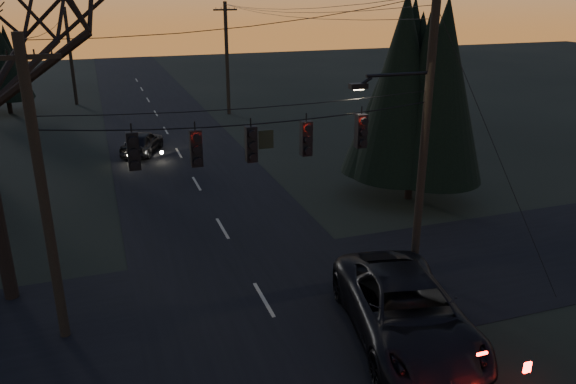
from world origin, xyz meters
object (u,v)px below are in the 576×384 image
object	(u,v)px
utility_pole_right	(413,273)
evergreen_right	(416,97)
suv_near	(406,311)
utility_pole_far_l	(77,104)
utility_pole_left	(66,335)
sedan_oncoming_a	(142,143)
utility_pole_far_r	(229,114)

from	to	relation	value
utility_pole_right	evergreen_right	size ratio (longest dim) A/B	1.18
suv_near	utility_pole_far_l	bearing A→B (deg)	113.71
utility_pole_far_l	utility_pole_left	bearing A→B (deg)	-90.00
utility_pole_far_l	sedan_oncoming_a	xyz separation A→B (m)	(3.94, -17.41, 0.70)
utility_pole_right	evergreen_right	distance (m)	9.02
utility_pole_right	utility_pole_far_r	xyz separation A→B (m)	(0.00, 28.00, 0.00)
utility_pole_far_r	sedan_oncoming_a	size ratio (longest dim) A/B	2.08
evergreen_right	sedan_oncoming_a	bearing A→B (deg)	133.33
utility_pole_left	sedan_oncoming_a	xyz separation A→B (m)	(3.94, 18.59, 0.70)
utility_pole_left	suv_near	size ratio (longest dim) A/B	1.31
suv_near	utility_pole_far_r	bearing A→B (deg)	96.35
utility_pole_far_r	sedan_oncoming_a	bearing A→B (deg)	-128.79
utility_pole_right	evergreen_right	xyz separation A→B (m)	(3.70, 6.65, 4.84)
utility_pole_right	utility_pole_left	distance (m)	11.50
utility_pole_far_l	evergreen_right	size ratio (longest dim) A/B	0.94
utility_pole_left	evergreen_right	bearing A→B (deg)	23.65
utility_pole_left	suv_near	bearing A→B (deg)	-19.99
utility_pole_left	utility_pole_far_r	xyz separation A→B (m)	(11.50, 28.00, 0.00)
utility_pole_left	sedan_oncoming_a	distance (m)	19.01
utility_pole_far_l	sedan_oncoming_a	world-z (taller)	utility_pole_far_l
evergreen_right	sedan_oncoming_a	distance (m)	16.92
utility_pole_right	suv_near	xyz separation A→B (m)	(-2.30, -3.35, 0.90)
utility_pole_left	utility_pole_far_r	size ratio (longest dim) A/B	1.00
sedan_oncoming_a	utility_pole_right	bearing A→B (deg)	135.97
utility_pole_left	sedan_oncoming_a	world-z (taller)	utility_pole_left
utility_pole_left	utility_pole_far_l	distance (m)	36.00
utility_pole_far_l	evergreen_right	bearing A→B (deg)	-62.63
utility_pole_right	sedan_oncoming_a	distance (m)	20.08
evergreen_right	suv_near	distance (m)	12.31
evergreen_right	utility_pole_far_l	bearing A→B (deg)	117.37
utility_pole_right	evergreen_right	world-z (taller)	evergreen_right
utility_pole_right	utility_pole_far_l	size ratio (longest dim) A/B	1.25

